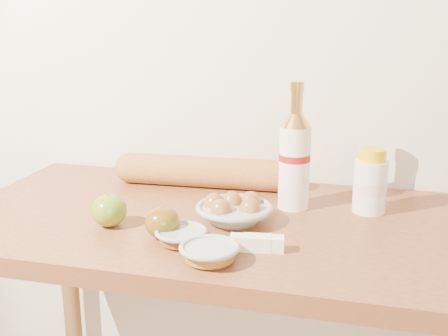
{
  "coord_description": "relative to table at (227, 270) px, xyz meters",
  "views": [
    {
      "loc": [
        0.28,
        0.08,
        1.34
      ],
      "look_at": [
        0.0,
        1.15,
        1.02
      ],
      "focal_mm": 45.0,
      "sensor_mm": 36.0,
      "label": 1
    }
  ],
  "objects": [
    {
      "name": "cream_bottle",
      "position": [
        0.29,
        0.12,
        0.19
      ],
      "size": [
        0.09,
        0.09,
        0.14
      ],
      "rotation": [
        0.0,
        0.0,
        0.34
      ],
      "color": "white",
      "rests_on": "table"
    },
    {
      "name": "sugar_bowl",
      "position": [
        -0.05,
        -0.16,
        0.14
      ],
      "size": [
        0.1,
        0.1,
        0.03
      ],
      "rotation": [
        0.0,
        0.0,
        -0.0
      ],
      "color": "#909D98",
      "rests_on": "table"
    },
    {
      "name": "apple_redgreen_right",
      "position": [
        -0.1,
        -0.14,
        0.16
      ],
      "size": [
        0.07,
        0.07,
        0.06
      ],
      "rotation": [
        0.0,
        0.0,
        -0.0
      ],
      "color": "#981508",
      "rests_on": "table"
    },
    {
      "name": "egg_bowl",
      "position": [
        0.02,
        -0.02,
        0.15
      ],
      "size": [
        0.21,
        0.21,
        0.06
      ],
      "rotation": [
        0.0,
        0.0,
        0.39
      ],
      "color": "#94A29D",
      "rests_on": "table"
    },
    {
      "name": "back_wall",
      "position": [
        0.0,
        0.33,
        0.52
      ],
      "size": [
        3.5,
        0.02,
        2.6
      ],
      "primitive_type": "cube",
      "color": "beige",
      "rests_on": "ground"
    },
    {
      "name": "syrup_bowl",
      "position": [
        0.02,
        -0.22,
        0.14
      ],
      "size": [
        0.13,
        0.13,
        0.03
      ],
      "rotation": [
        0.0,
        0.0,
        -0.24
      ],
      "color": "#98A6A1",
      "rests_on": "table"
    },
    {
      "name": "butter_stick",
      "position": [
        0.09,
        -0.15,
        0.14
      ],
      "size": [
        0.1,
        0.04,
        0.03
      ],
      "rotation": [
        0.0,
        0.0,
        0.14
      ],
      "color": "#F6EDBE",
      "rests_on": "table"
    },
    {
      "name": "table",
      "position": [
        0.0,
        0.0,
        0.0
      ],
      "size": [
        1.2,
        0.6,
        0.9
      ],
      "color": "brown",
      "rests_on": "ground"
    },
    {
      "name": "bourbon_bottle",
      "position": [
        0.13,
        0.1,
        0.24
      ],
      "size": [
        0.09,
        0.09,
        0.29
      ],
      "rotation": [
        0.0,
        0.0,
        -0.31
      ],
      "color": "white",
      "rests_on": "table"
    },
    {
      "name": "baguette",
      "position": [
        -0.11,
        0.2,
        0.16
      ],
      "size": [
        0.47,
        0.1,
        0.08
      ],
      "rotation": [
        0.0,
        0.0,
        0.06
      ],
      "color": "#C37F3B",
      "rests_on": "table"
    },
    {
      "name": "apple_yellowgreen",
      "position": [
        -0.23,
        -0.11,
        0.16
      ],
      "size": [
        0.1,
        0.1,
        0.07
      ],
      "rotation": [
        0.0,
        0.0,
        0.39
      ],
      "color": "olive",
      "rests_on": "table"
    }
  ]
}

